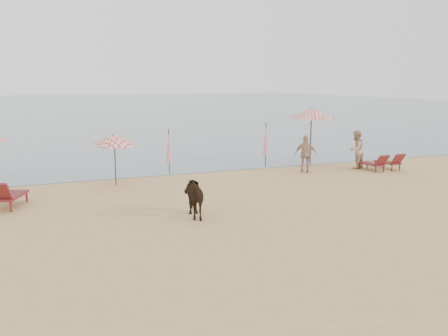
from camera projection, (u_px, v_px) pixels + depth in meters
The scene contains 10 objects.
ground at pixel (297, 241), 12.85m from camera, with size 120.00×120.00×0.00m, color tan.
sea at pixel (59, 105), 85.80m from camera, with size 160.00×140.00×0.06m, color #51606B.
lounger_cluster_right at pixel (383, 162), 22.97m from camera, with size 1.62×1.56×0.55m.
umbrella_open_left_b at pixel (114, 139), 19.51m from camera, with size 1.65×1.68×2.11m.
umbrella_open_right at pixel (311, 113), 24.30m from camera, with size 2.30×2.30×2.80m.
umbrella_closed_left at pixel (169, 146), 22.22m from camera, with size 0.24×0.24×1.96m.
umbrella_closed_right at pixel (266, 139), 24.03m from camera, with size 0.26×0.26×2.10m.
cow at pixel (191, 196), 14.97m from camera, with size 0.71×1.55×1.31m, color black.
beachgoer_right_a at pixel (356, 150), 23.36m from camera, with size 0.88×0.68×1.80m, color tan.
beachgoer_right_b at pixel (306, 154), 22.34m from camera, with size 0.98×0.41×1.68m, color tan.
Camera 1 is at (-6.42, -10.70, 4.05)m, focal length 40.00 mm.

